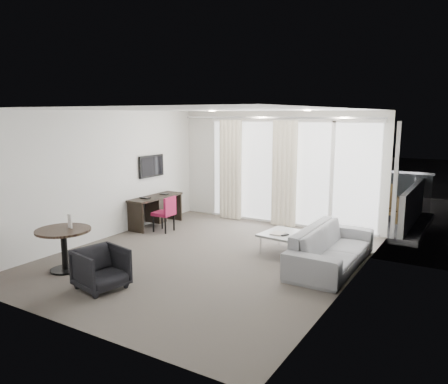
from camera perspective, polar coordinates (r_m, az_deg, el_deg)
The scene contains 27 objects.
floor at distance 7.87m, azimuth -2.28°, elevation -8.57°, with size 5.00×6.00×0.00m, color #524C45.
ceiling at distance 7.46m, azimuth -2.42°, elevation 10.72°, with size 5.00×6.00×0.00m, color white.
wall_left at distance 9.16m, azimuth -15.54°, elevation 2.08°, with size 0.00×6.00×2.60m, color silver.
wall_right at distance 6.54m, azimuth 16.28°, elevation -1.04°, with size 0.00×6.00×2.60m, color silver.
wall_front at distance 5.36m, azimuth -20.29°, elevation -3.67°, with size 5.00×0.00×2.60m, color silver.
window_panel at distance 10.05m, azimuth 8.51°, elevation 2.45°, with size 4.00×0.02×2.38m, color white, non-canonical shape.
window_frame at distance 10.04m, azimuth 8.47°, elevation 2.44°, with size 4.10×0.06×2.44m, color white, non-canonical shape.
curtain_left at distance 10.54m, azimuth 0.86°, elevation 2.91°, with size 0.60×0.20×2.38m, color beige, non-canonical shape.
curtain_right at distance 9.92m, azimuth 7.87°, elevation 2.36°, with size 0.60×0.20×2.38m, color beige, non-canonical shape.
curtain_track at distance 9.93m, azimuth 6.71°, elevation 9.63°, with size 4.80×0.04×0.04m, color #B2B2B7, non-canonical shape.
downlight_a at distance 9.29m, azimuth -1.61°, elevation 10.53°, with size 0.12×0.12×0.02m, color #FFE0B2.
downlight_b at distance 8.35m, azimuth 10.84°, elevation 10.41°, with size 0.12×0.12×0.02m, color #FFE0B2.
desk at distance 10.10m, azimuth -8.89°, elevation -2.47°, with size 0.45×1.45×0.68m, color black, non-canonical shape.
tv at distance 10.16m, azimuth -9.45°, elevation 3.36°, with size 0.05×0.80×0.50m, color black, non-canonical shape.
desk_chair at distance 9.58m, azimuth -7.91°, elevation -2.85°, with size 0.42×0.40×0.78m, color maroon, non-canonical shape.
round_table at distance 7.60m, azimuth -20.13°, elevation -7.13°, with size 0.87×0.87×0.70m, color black, non-canonical shape.
menu_card at distance 7.55m, azimuth -19.45°, elevation -4.28°, with size 0.12×0.02×0.22m, color white, non-canonical shape.
tub_armchair at distance 6.69m, azimuth -15.75°, elevation -9.62°, with size 0.65×0.67×0.61m, color black.
coffee_table at distance 8.16m, azimuth 8.10°, elevation -6.62°, with size 0.82×0.82×0.37m, color gray, non-canonical shape.
remote at distance 7.97m, azimuth 7.95°, elevation -5.72°, with size 0.05×0.16×0.02m, color black, non-canonical shape.
magazine at distance 8.07m, azimuth 7.05°, elevation -5.49°, with size 0.19×0.25×0.01m, color gray, non-canonical shape.
sofa at distance 7.57m, azimuth 13.88°, elevation -7.01°, with size 2.26×0.88×0.66m, color gray.
terrace_slab at distance 11.67m, azimuth 11.21°, elevation -2.87°, with size 5.60×3.00×0.12m, color #4D4D50.
rattan_chair_a at distance 10.77m, azimuth 11.18°, elevation -1.31°, with size 0.58×0.58×0.85m, color brown, non-canonical shape.
rattan_chair_b at distance 11.04m, azimuth 20.26°, elevation -1.42°, with size 0.59×0.59×0.87m, color brown, non-canonical shape.
rattan_table at distance 11.37m, azimuth 14.41°, elevation -1.78°, with size 0.48×0.48×0.48m, color brown, non-canonical shape.
balustrade at distance 12.91m, azimuth 13.49°, elevation 0.82°, with size 5.50×0.06×1.05m, color #B2B2B7, non-canonical shape.
Camera 1 is at (4.10, -6.23, 2.52)m, focal length 35.00 mm.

